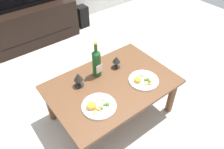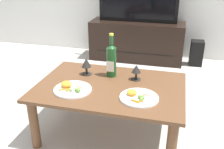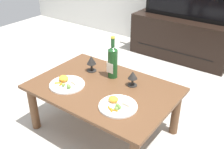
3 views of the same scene
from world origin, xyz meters
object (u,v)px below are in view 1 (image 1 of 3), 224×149
at_px(dining_table, 112,89).
at_px(dinner_plate_right, 143,80).
at_px(goblet_right, 116,60).
at_px(floor_speaker, 82,16).
at_px(wine_bottle, 97,62).
at_px(goblet_left, 78,78).
at_px(dinner_plate_left, 98,106).
at_px(tv_stand, 31,26).

relative_size(dining_table, dinner_plate_right, 4.10).
relative_size(dining_table, goblet_right, 8.93).
bearing_deg(floor_speaker, dining_table, -114.88).
height_order(dining_table, wine_bottle, wine_bottle).
xyz_separation_m(goblet_left, dinner_plate_left, (-0.01, -0.30, -0.08)).
height_order(dining_table, dinner_plate_left, dinner_plate_left).
xyz_separation_m(floor_speaker, dinner_plate_right, (-0.49, -1.90, 0.28)).
bearing_deg(tv_stand, floor_speaker, -1.15).
xyz_separation_m(dining_table, goblet_right, (0.17, 0.16, 0.16)).
relative_size(floor_speaker, goblet_left, 2.36).
relative_size(wine_bottle, goblet_left, 2.52).
distance_m(floor_speaker, dinner_plate_left, 2.16).
xyz_separation_m(floor_speaker, goblet_left, (-0.99, -1.60, 0.36)).
height_order(tv_stand, dinner_plate_left, tv_stand).
relative_size(wine_bottle, goblet_right, 2.86).
bearing_deg(wine_bottle, goblet_right, -6.37).
bearing_deg(wine_bottle, goblet_left, -173.63).
relative_size(goblet_left, goblet_right, 1.14).
height_order(wine_bottle, goblet_right, wine_bottle).
bearing_deg(goblet_left, wine_bottle, 6.37).
bearing_deg(dining_table, goblet_left, 147.96).
distance_m(tv_stand, floor_speaker, 0.83).
height_order(wine_bottle, goblet_left, wine_bottle).
distance_m(tv_stand, goblet_right, 1.65).
xyz_separation_m(tv_stand, goblet_left, (-0.16, -1.61, 0.26)).
relative_size(tv_stand, goblet_right, 10.16).
bearing_deg(goblet_left, dinner_plate_left, -91.19).
xyz_separation_m(tv_stand, goblet_right, (0.26, -1.61, 0.25)).
bearing_deg(goblet_right, goblet_left, 180.00).
xyz_separation_m(tv_stand, dinner_plate_right, (0.33, -1.92, 0.17)).
relative_size(tv_stand, dinner_plate_left, 4.55).
relative_size(tv_stand, floor_speaker, 3.79).
distance_m(dining_table, floor_speaker, 1.91).
height_order(dinner_plate_left, dinner_plate_right, dinner_plate_left).
relative_size(floor_speaker, dinner_plate_right, 1.23).
xyz_separation_m(goblet_left, goblet_right, (0.42, -0.00, -0.01)).
height_order(tv_stand, floor_speaker, tv_stand).
height_order(floor_speaker, goblet_right, goblet_right).
xyz_separation_m(floor_speaker, dinner_plate_left, (-0.99, -1.90, 0.28)).
bearing_deg(dinner_plate_right, goblet_right, 103.06).
relative_size(tv_stand, wine_bottle, 3.55).
height_order(tv_stand, goblet_left, goblet_left).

